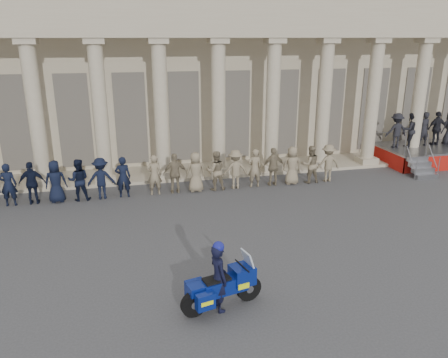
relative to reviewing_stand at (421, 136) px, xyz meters
The scene contains 6 objects.
ground 14.43m from the reviewing_stand, 146.91° to the right, with size 90.00×90.00×0.00m, color #3A3A3D.
building 14.21m from the reviewing_stand, 150.14° to the left, with size 40.00×12.50×9.00m.
officer_rank 15.90m from the reviewing_stand, behind, with size 20.55×0.65×1.72m.
reviewing_stand is the anchor object (origin of this frame).
motorcycle 16.54m from the reviewing_stand, 141.52° to the right, with size 2.11×1.08×1.38m.
rider 16.63m from the reviewing_stand, 141.68° to the right, with size 0.55×0.71×1.81m.
Camera 1 is at (-2.97, -11.42, 6.32)m, focal length 35.00 mm.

